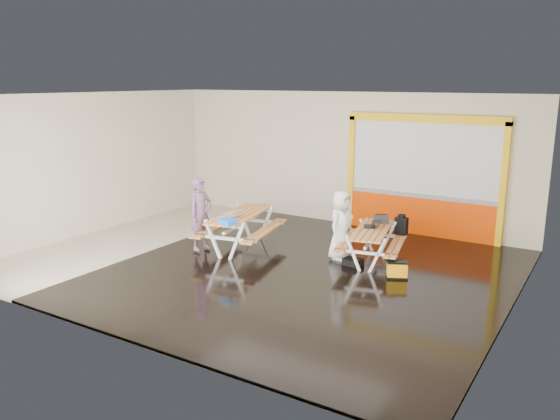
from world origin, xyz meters
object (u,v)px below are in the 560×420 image
Objects in this scene: picnic_table_left at (241,222)px; fluke_bag at (397,270)px; person_left at (201,214)px; laptop_left at (231,215)px; backpack at (401,225)px; laptop_right at (372,225)px; picnic_table_right at (372,237)px; toolbox at (381,219)px; blue_pouch at (227,222)px; person_right at (341,225)px; dark_case at (353,262)px.

picnic_table_left is 5.13× the size of fluke_bag.
fluke_bag is at bearing -73.97° from person_left.
laptop_left is 0.97× the size of backpack.
laptop_right is 0.85m from backpack.
picnic_table_right reaches higher than fluke_bag.
toolbox is at bearing 93.68° from picnic_table_right.
backpack is (2.87, 2.53, -0.23)m from blue_pouch.
person_right is (2.90, 1.13, -0.11)m from person_left.
picnic_table_left reaches higher than fluke_bag.
picnic_table_left is 2.97m from picnic_table_right.
dark_case is at bearing -102.56° from laptop_right.
blue_pouch is (-2.56, -1.62, 0.34)m from picnic_table_right.
person_right is 0.66m from laptop_right.
dark_case is 0.79× the size of fluke_bag.
dark_case is at bearing -110.75° from backpack.
blue_pouch reaches higher than picnic_table_left.
laptop_left is at bearing -174.15° from fluke_bag.
laptop_left is at bearing 116.82° from person_right.
blue_pouch is (0.33, -0.92, 0.26)m from picnic_table_left.
picnic_table_left is 5.51× the size of laptop_left.
person_right is 4.10× the size of blue_pouch.
picnic_table_left is 5.26× the size of laptop_right.
picnic_table_left is 3.75m from fluke_bag.
laptop_right is at bearing -58.73° from person_left.
picnic_table_right is 5.74× the size of blue_pouch.
person_left is 3.98m from toolbox.
person_right is 3.19× the size of fluke_bag.
dark_case is at bearing 5.12° from picnic_table_left.
picnic_table_right is at bearing -68.49° from person_right.
blue_pouch reaches higher than backpack.
person_left is at bearing -151.19° from toolbox.
blue_pouch is at bearing -153.79° from dark_case.
person_right reaches higher than blue_pouch.
laptop_right reaches higher than picnic_table_left.
person_left is 3.76m from laptop_right.
picnic_table_right is at bearing -86.32° from toolbox.
picnic_table_right is 1.29× the size of person_left.
picnic_table_right is 4.79× the size of laptop_left.
dark_case is at bearing -114.20° from picnic_table_right.
blue_pouch is at bearing -99.20° from person_left.
toolbox reaches higher than fluke_bag.
person_right reaches higher than backpack.
person_left reaches higher than person_right.
laptop_left reaches higher than laptop_right.
person_left is at bearing -135.94° from picnic_table_left.
backpack reaches higher than fluke_bag.
toolbox is at bearing -53.13° from person_left.
picnic_table_left is at bearing -166.35° from picnic_table_right.
person_right reaches higher than laptop_right.
dark_case is (2.35, 1.16, -0.79)m from blue_pouch.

